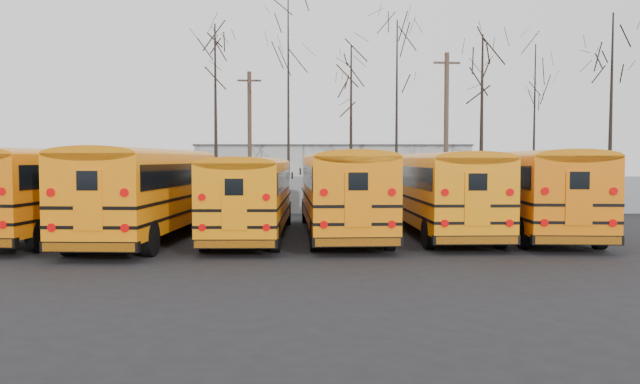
{
  "coord_description": "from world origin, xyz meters",
  "views": [
    {
      "loc": [
        0.7,
        -21.35,
        2.92
      ],
      "look_at": [
        0.83,
        3.76,
        1.6
      ],
      "focal_mm": 35.0,
      "sensor_mm": 36.0,
      "label": 1
    }
  ],
  "objects_px": {
    "bus_e": "(439,186)",
    "bus_f": "(529,185)",
    "bus_a": "(62,185)",
    "utility_pole_left": "(250,137)",
    "utility_pole_right": "(446,127)",
    "bus_b": "(149,186)",
    "bus_d": "(342,186)",
    "bus_c": "(251,190)"
  },
  "relations": [
    {
      "from": "bus_b",
      "to": "bus_d",
      "type": "relative_size",
      "value": 1.03
    },
    {
      "from": "bus_f",
      "to": "utility_pole_left",
      "type": "bearing_deg",
      "value": 131.59
    },
    {
      "from": "bus_b",
      "to": "bus_e",
      "type": "xyz_separation_m",
      "value": [
        10.75,
        1.37,
        -0.08
      ]
    },
    {
      "from": "bus_f",
      "to": "utility_pole_right",
      "type": "bearing_deg",
      "value": 92.17
    },
    {
      "from": "bus_a",
      "to": "bus_b",
      "type": "bearing_deg",
      "value": -8.5
    },
    {
      "from": "bus_d",
      "to": "bus_e",
      "type": "height_order",
      "value": "bus_d"
    },
    {
      "from": "utility_pole_right",
      "to": "bus_b",
      "type": "bearing_deg",
      "value": -134.22
    },
    {
      "from": "bus_a",
      "to": "bus_d",
      "type": "height_order",
      "value": "bus_a"
    },
    {
      "from": "bus_a",
      "to": "bus_c",
      "type": "height_order",
      "value": "bus_a"
    },
    {
      "from": "bus_a",
      "to": "utility_pole_right",
      "type": "xyz_separation_m",
      "value": [
        18.0,
        17.28,
        3.09
      ]
    },
    {
      "from": "bus_a",
      "to": "bus_e",
      "type": "height_order",
      "value": "bus_a"
    },
    {
      "from": "bus_b",
      "to": "utility_pole_left",
      "type": "distance_m",
      "value": 17.2
    },
    {
      "from": "bus_a",
      "to": "bus_d",
      "type": "xyz_separation_m",
      "value": [
        10.51,
        0.05,
        -0.04
      ]
    },
    {
      "from": "bus_d",
      "to": "bus_f",
      "type": "relative_size",
      "value": 0.99
    },
    {
      "from": "utility_pole_left",
      "to": "utility_pole_right",
      "type": "height_order",
      "value": "utility_pole_right"
    },
    {
      "from": "bus_b",
      "to": "bus_d",
      "type": "height_order",
      "value": "bus_b"
    },
    {
      "from": "bus_e",
      "to": "bus_a",
      "type": "bearing_deg",
      "value": -179.76
    },
    {
      "from": "bus_b",
      "to": "utility_pole_left",
      "type": "relative_size",
      "value": 1.44
    },
    {
      "from": "bus_a",
      "to": "utility_pole_left",
      "type": "height_order",
      "value": "utility_pole_left"
    },
    {
      "from": "bus_b",
      "to": "bus_c",
      "type": "bearing_deg",
      "value": 9.8
    },
    {
      "from": "bus_b",
      "to": "bus_c",
      "type": "distance_m",
      "value": 3.66
    },
    {
      "from": "bus_b",
      "to": "bus_f",
      "type": "relative_size",
      "value": 1.02
    },
    {
      "from": "bus_e",
      "to": "bus_f",
      "type": "xyz_separation_m",
      "value": [
        3.45,
        -0.01,
        0.04
      ]
    },
    {
      "from": "bus_c",
      "to": "bus_f",
      "type": "relative_size",
      "value": 0.92
    },
    {
      "from": "bus_b",
      "to": "bus_d",
      "type": "xyz_separation_m",
      "value": [
        6.99,
        0.96,
        -0.05
      ]
    },
    {
      "from": "bus_a",
      "to": "utility_pole_left",
      "type": "xyz_separation_m",
      "value": [
        5.33,
        16.04,
        2.37
      ]
    },
    {
      "from": "bus_e",
      "to": "bus_f",
      "type": "bearing_deg",
      "value": -1.78
    },
    {
      "from": "bus_b",
      "to": "bus_d",
      "type": "distance_m",
      "value": 7.05
    },
    {
      "from": "bus_d",
      "to": "bus_f",
      "type": "height_order",
      "value": "bus_f"
    },
    {
      "from": "bus_f",
      "to": "utility_pole_left",
      "type": "relative_size",
      "value": 1.41
    },
    {
      "from": "bus_e",
      "to": "bus_f",
      "type": "height_order",
      "value": "bus_f"
    },
    {
      "from": "utility_pole_left",
      "to": "utility_pole_right",
      "type": "xyz_separation_m",
      "value": [
        12.67,
        1.24,
        0.72
      ]
    },
    {
      "from": "utility_pole_left",
      "to": "bus_d",
      "type": "bearing_deg",
      "value": -76.02
    },
    {
      "from": "bus_d",
      "to": "utility_pole_right",
      "type": "relative_size",
      "value": 1.2
    },
    {
      "from": "bus_f",
      "to": "utility_pole_left",
      "type": "height_order",
      "value": "utility_pole_left"
    },
    {
      "from": "bus_d",
      "to": "utility_pole_right",
      "type": "bearing_deg",
      "value": 63.52
    },
    {
      "from": "bus_c",
      "to": "bus_e",
      "type": "distance_m",
      "value": 7.18
    },
    {
      "from": "bus_c",
      "to": "bus_d",
      "type": "bearing_deg",
      "value": 8.68
    },
    {
      "from": "bus_e",
      "to": "utility_pole_left",
      "type": "height_order",
      "value": "utility_pole_left"
    },
    {
      "from": "bus_a",
      "to": "bus_e",
      "type": "relative_size",
      "value": 1.05
    },
    {
      "from": "bus_c",
      "to": "bus_e",
      "type": "xyz_separation_m",
      "value": [
        7.12,
        0.93,
        0.1
      ]
    },
    {
      "from": "bus_b",
      "to": "utility_pole_right",
      "type": "xyz_separation_m",
      "value": [
        14.47,
        18.19,
        3.07
      ]
    }
  ]
}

